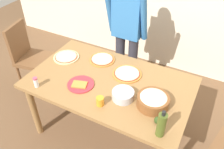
# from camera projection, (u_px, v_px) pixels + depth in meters

# --- Properties ---
(ground) EXTENTS (8.00, 8.00, 0.00)m
(ground) POSITION_uv_depth(u_px,v_px,m) (110.00, 130.00, 2.77)
(ground) COLOR brown
(dining_table) EXTENTS (1.60, 0.96, 0.76)m
(dining_table) POSITION_uv_depth(u_px,v_px,m) (110.00, 88.00, 2.35)
(dining_table) COLOR olive
(dining_table) RESTS_ON ground
(person_cook) EXTENTS (0.49, 0.25, 1.62)m
(person_cook) POSITION_uv_depth(u_px,v_px,m) (127.00, 29.00, 2.76)
(person_cook) COLOR #2D2D38
(person_cook) RESTS_ON ground
(chair_wooden_left) EXTENTS (0.47, 0.47, 0.95)m
(chair_wooden_left) POSITION_uv_depth(u_px,v_px,m) (29.00, 54.00, 3.05)
(chair_wooden_left) COLOR brown
(chair_wooden_left) RESTS_ON ground
(pizza_raw_on_board) EXTENTS (0.28, 0.28, 0.02)m
(pizza_raw_on_board) POSITION_uv_depth(u_px,v_px,m) (66.00, 57.00, 2.60)
(pizza_raw_on_board) COLOR beige
(pizza_raw_on_board) RESTS_ON dining_table
(pizza_cooked_on_tray) EXTENTS (0.28, 0.28, 0.02)m
(pizza_cooked_on_tray) POSITION_uv_depth(u_px,v_px,m) (102.00, 59.00, 2.57)
(pizza_cooked_on_tray) COLOR #C67A33
(pizza_cooked_on_tray) RESTS_ON dining_table
(pizza_second_cooked) EXTENTS (0.30, 0.30, 0.02)m
(pizza_second_cooked) POSITION_uv_depth(u_px,v_px,m) (127.00, 74.00, 2.37)
(pizza_second_cooked) COLOR #C67A33
(pizza_second_cooked) RESTS_ON dining_table
(plate_with_slice) EXTENTS (0.26, 0.26, 0.02)m
(plate_with_slice) POSITION_uv_depth(u_px,v_px,m) (81.00, 84.00, 2.25)
(plate_with_slice) COLOR red
(plate_with_slice) RESTS_ON dining_table
(popcorn_bowl) EXTENTS (0.28, 0.28, 0.11)m
(popcorn_bowl) POSITION_uv_depth(u_px,v_px,m) (153.00, 100.00, 2.00)
(popcorn_bowl) COLOR brown
(popcorn_bowl) RESTS_ON dining_table
(mixing_bowl_steel) EXTENTS (0.20, 0.20, 0.08)m
(mixing_bowl_steel) POSITION_uv_depth(u_px,v_px,m) (123.00, 95.00, 2.08)
(mixing_bowl_steel) COLOR #B7B7BC
(mixing_bowl_steel) RESTS_ON dining_table
(olive_oil_bottle) EXTENTS (0.07, 0.07, 0.26)m
(olive_oil_bottle) POSITION_uv_depth(u_px,v_px,m) (161.00, 125.00, 1.73)
(olive_oil_bottle) COLOR #47561E
(olive_oil_bottle) RESTS_ON dining_table
(cup_orange) EXTENTS (0.07, 0.07, 0.08)m
(cup_orange) POSITION_uv_depth(u_px,v_px,m) (100.00, 101.00, 2.02)
(cup_orange) COLOR orange
(cup_orange) RESTS_ON dining_table
(salt_shaker) EXTENTS (0.04, 0.04, 0.11)m
(salt_shaker) POSITION_uv_depth(u_px,v_px,m) (36.00, 82.00, 2.20)
(salt_shaker) COLOR white
(salt_shaker) RESTS_ON dining_table
(avocado) EXTENTS (0.06, 0.06, 0.07)m
(avocado) POSITION_uv_depth(u_px,v_px,m) (158.00, 120.00, 1.87)
(avocado) COLOR #2D4219
(avocado) RESTS_ON dining_table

